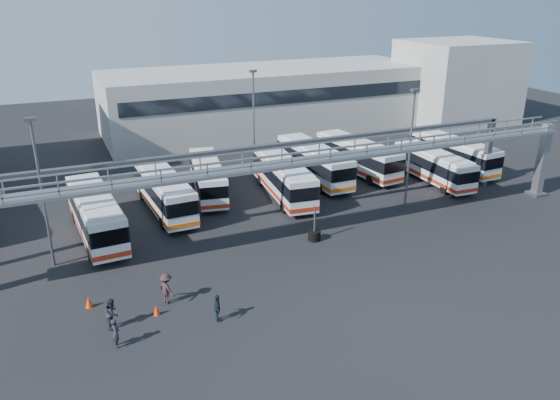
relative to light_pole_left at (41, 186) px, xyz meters
name	(u,v)px	position (x,y,z in m)	size (l,w,h in m)	color
ground	(317,272)	(16.00, -8.00, -5.73)	(140.00, 140.00, 0.00)	black
gantry	(282,168)	(16.00, -2.13, -0.22)	(51.40, 5.15, 7.10)	gray
warehouse	(267,99)	(28.00, 30.00, -1.73)	(42.00, 14.00, 8.00)	#9E9E99
building_right	(457,82)	(54.00, 24.00, -0.23)	(14.00, 12.00, 11.00)	#B2B2AD
light_pole_left	(41,186)	(0.00, 0.00, 0.00)	(0.70, 0.35, 10.21)	#4C4F54
light_pole_mid	(410,144)	(28.00, -1.00, 0.00)	(0.70, 0.35, 10.21)	#4C4F54
light_pole_back	(254,116)	(20.00, 14.00, 0.00)	(0.70, 0.35, 10.21)	#4C4F54
bus_2	(96,213)	(3.29, 3.64, -3.82)	(3.36, 11.48, 3.44)	silver
bus_3	(164,191)	(9.06, 6.61, -3.87)	(3.11, 11.18, 3.36)	silver
bus_4	(208,176)	(13.57, 9.01, -3.98)	(4.20, 10.66, 3.16)	silver
bus_5	(284,177)	(19.65, 5.77, -3.84)	(3.74, 11.42, 3.41)	silver
bus_6	(314,161)	(24.22, 8.85, -3.80)	(2.87, 11.49, 3.48)	silver
bus_7	(358,155)	(29.22, 8.97, -3.85)	(3.88, 11.41, 3.40)	silver
bus_8	(433,165)	(34.55, 3.73, -4.01)	(2.71, 10.29, 3.10)	silver
bus_9	(453,153)	(38.86, 6.11, -3.91)	(3.25, 10.98, 3.29)	silver
pedestrian_a	(116,333)	(2.65, -11.00, -4.89)	(0.61, 0.40, 1.67)	black
pedestrian_b	(113,313)	(2.74, -9.14, -4.82)	(0.88, 0.69, 1.82)	#282230
pedestrian_c	(167,289)	(6.04, -7.80, -4.75)	(1.26, 0.72, 1.95)	#312125
pedestrian_d	(217,308)	(8.24, -10.82, -4.90)	(0.97, 0.40, 1.66)	black
cone_left	(156,310)	(5.17, -8.84, -5.41)	(0.40, 0.40, 0.63)	red
cone_right	(89,302)	(1.68, -6.43, -5.37)	(0.45, 0.45, 0.72)	red
tire_stack	(314,234)	(18.06, -3.50, -5.27)	(0.95, 0.95, 2.72)	black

